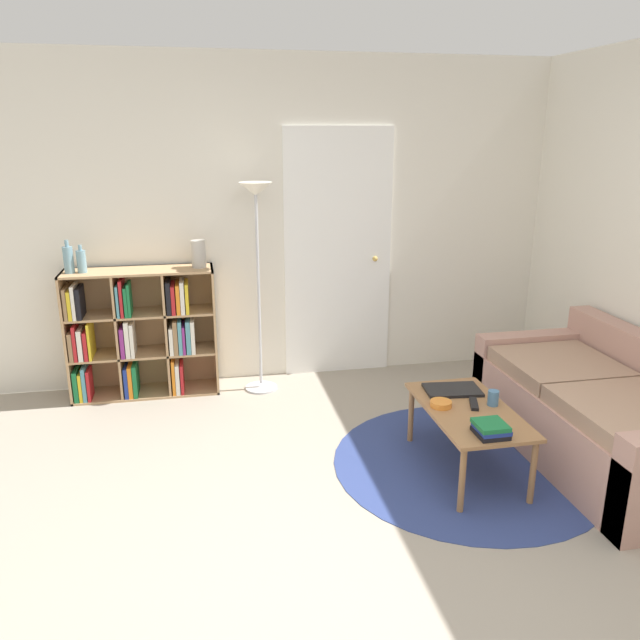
# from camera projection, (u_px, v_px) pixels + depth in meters

# --- Properties ---
(ground_plane) EXTENTS (14.00, 14.00, 0.00)m
(ground_plane) POSITION_uv_depth(u_px,v_px,m) (403.00, 592.00, 2.84)
(ground_plane) COLOR gray
(wall_back) EXTENTS (7.17, 0.11, 2.60)m
(wall_back) POSITION_uv_depth(u_px,v_px,m) (302.00, 224.00, 5.09)
(wall_back) COLOR silver
(wall_back) RESTS_ON ground_plane
(rug) EXTENTS (1.69, 1.69, 0.01)m
(rug) POSITION_uv_depth(u_px,v_px,m) (467.00, 463.00, 3.94)
(rug) COLOR navy
(rug) RESTS_ON ground_plane
(bookshelf) EXTENTS (1.13, 0.34, 1.01)m
(bookshelf) POSITION_uv_depth(u_px,v_px,m) (139.00, 334.00, 4.87)
(bookshelf) COLOR tan
(bookshelf) RESTS_ON ground_plane
(floor_lamp) EXTENTS (0.26, 0.26, 1.65)m
(floor_lamp) POSITION_uv_depth(u_px,v_px,m) (257.00, 226.00, 4.71)
(floor_lamp) COLOR #B7B7BC
(floor_lamp) RESTS_ON ground_plane
(couch) EXTENTS (0.91, 1.78, 0.75)m
(couch) POSITION_uv_depth(u_px,v_px,m) (608.00, 416.00, 3.97)
(couch) COLOR tan
(couch) RESTS_ON ground_plane
(coffee_table) EXTENTS (0.50, 0.92, 0.41)m
(coffee_table) POSITION_uv_depth(u_px,v_px,m) (468.00, 415.00, 3.77)
(coffee_table) COLOR #996B42
(coffee_table) RESTS_ON ground_plane
(laptop) EXTENTS (0.37, 0.26, 0.02)m
(laptop) POSITION_uv_depth(u_px,v_px,m) (452.00, 390.00, 4.00)
(laptop) COLOR black
(laptop) RESTS_ON coffee_table
(bowl) EXTENTS (0.13, 0.13, 0.04)m
(bowl) POSITION_uv_depth(u_px,v_px,m) (441.00, 404.00, 3.78)
(bowl) COLOR orange
(bowl) RESTS_ON coffee_table
(book_stack_on_table) EXTENTS (0.17, 0.17, 0.08)m
(book_stack_on_table) POSITION_uv_depth(u_px,v_px,m) (491.00, 429.00, 3.41)
(book_stack_on_table) COLOR black
(book_stack_on_table) RESTS_ON coffee_table
(cup) EXTENTS (0.07, 0.07, 0.09)m
(cup) POSITION_uv_depth(u_px,v_px,m) (493.00, 398.00, 3.79)
(cup) COLOR teal
(cup) RESTS_ON coffee_table
(remote) EXTENTS (0.10, 0.17, 0.02)m
(remote) POSITION_uv_depth(u_px,v_px,m) (474.00, 404.00, 3.79)
(remote) COLOR black
(remote) RESTS_ON coffee_table
(bottle_left) EXTENTS (0.07, 0.07, 0.25)m
(bottle_left) POSITION_uv_depth(u_px,v_px,m) (68.00, 259.00, 4.59)
(bottle_left) COLOR #6B93A3
(bottle_left) RESTS_ON bookshelf
(bottle_middle) EXTENTS (0.07, 0.07, 0.21)m
(bottle_middle) POSITION_uv_depth(u_px,v_px,m) (81.00, 261.00, 4.61)
(bottle_middle) COLOR #6B93A3
(bottle_middle) RESTS_ON bookshelf
(vase_on_shelf) EXTENTS (0.11, 0.11, 0.21)m
(vase_on_shelf) POSITION_uv_depth(u_px,v_px,m) (199.00, 254.00, 4.78)
(vase_on_shelf) COLOR #B7B2A8
(vase_on_shelf) RESTS_ON bookshelf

